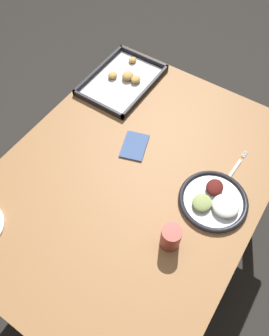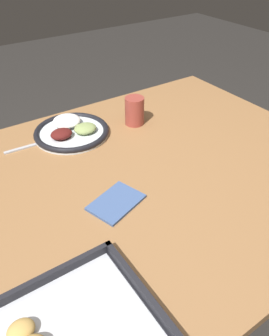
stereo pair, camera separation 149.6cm
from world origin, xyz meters
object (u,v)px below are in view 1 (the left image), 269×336
Objects in this scene: drinking_cup at (171,237)px; napkin at (134,146)px; fork at (232,172)px; baking_tray at (123,80)px; dinner_plate at (214,201)px.

drinking_cup is 0.44m from napkin.
fork is 0.68m from baking_tray.
dinner_plate is at bearing -178.10° from fork.
dinner_plate reaches higher than fork.
fork is at bearing -74.66° from napkin.
napkin reaches higher than fork.
napkin is at bearing 108.56° from fork.
napkin is at bearing -138.40° from baking_tray.
napkin is (-0.11, 0.39, 0.00)m from fork.
baking_tray is at bearing 45.90° from drinking_cup.
drinking_cup is at bearing -134.10° from baking_tray.
dinner_plate reaches higher than napkin.
napkin is (-0.29, -0.26, -0.01)m from baking_tray.
baking_tray is at bearing 77.39° from fork.
fork is 2.22× the size of drinking_cup.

